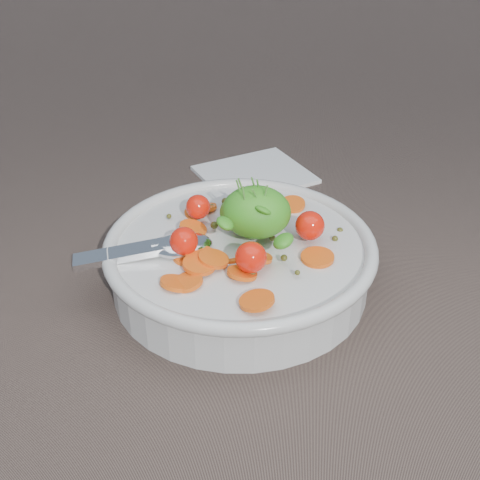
# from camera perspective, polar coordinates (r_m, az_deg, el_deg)

# --- Properties ---
(ground) EXTENTS (6.00, 6.00, 0.00)m
(ground) POSITION_cam_1_polar(r_m,az_deg,el_deg) (0.65, 1.94, -4.68)
(ground) COLOR brown
(ground) RESTS_ON ground
(bowl) EXTENTS (0.31, 0.28, 0.12)m
(bowl) POSITION_cam_1_polar(r_m,az_deg,el_deg) (0.63, -0.00, -1.76)
(bowl) COLOR silver
(bowl) RESTS_ON ground
(napkin) EXTENTS (0.19, 0.19, 0.01)m
(napkin) POSITION_cam_1_polar(r_m,az_deg,el_deg) (0.88, 1.39, 6.23)
(napkin) COLOR white
(napkin) RESTS_ON ground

